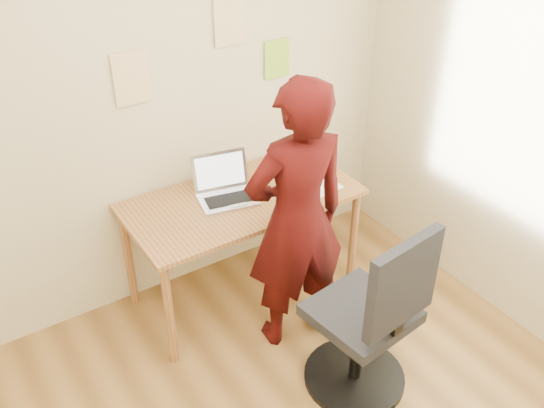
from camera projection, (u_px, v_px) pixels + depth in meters
room at (321, 268)px, 2.11m from camera, size 3.58×3.58×2.78m
desk at (242, 209)px, 3.68m from camera, size 1.40×0.70×0.74m
laptop at (225, 189)px, 3.61m from camera, size 0.39×0.36×0.24m
paper_sheet at (314, 182)px, 3.77m from camera, size 0.25×0.34×0.00m
phone at (291, 201)px, 3.58m from camera, size 0.07×0.12×0.01m
wall_note_left at (132, 78)px, 3.27m from camera, size 0.21×0.00×0.30m
wall_note_mid at (230, 19)px, 3.44m from camera, size 0.21×0.00×0.30m
wall_note_right at (277, 59)px, 3.74m from camera, size 0.18×0.00×0.24m
office_chair at (370, 326)px, 3.12m from camera, size 0.56×0.56×1.08m
person at (297, 220)px, 3.28m from camera, size 0.65×0.47×1.65m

